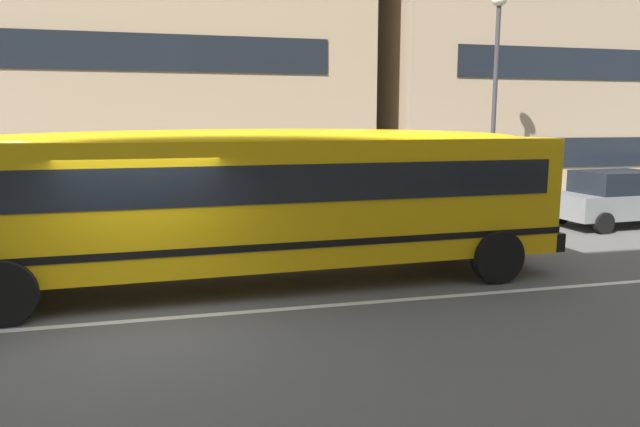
# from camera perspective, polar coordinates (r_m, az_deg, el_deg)

# --- Properties ---
(ground_plane) EXTENTS (400.00, 400.00, 0.00)m
(ground_plane) POSITION_cam_1_polar(r_m,az_deg,el_deg) (9.50, -17.06, -10.12)
(ground_plane) COLOR #54514F
(sidewalk_far) EXTENTS (120.00, 3.00, 0.01)m
(sidewalk_far) POSITION_cam_1_polar(r_m,az_deg,el_deg) (17.23, -15.61, -1.41)
(sidewalk_far) COLOR gray
(sidewalk_far) RESTS_ON ground_plane
(lane_centreline) EXTENTS (110.00, 0.16, 0.01)m
(lane_centreline) POSITION_cam_1_polar(r_m,az_deg,el_deg) (9.50, -17.06, -10.11)
(lane_centreline) COLOR silver
(lane_centreline) RESTS_ON ground_plane
(school_bus) EXTENTS (13.22, 3.18, 2.94)m
(school_bus) POSITION_cam_1_polar(r_m,az_deg,el_deg) (10.82, -6.87, 2.05)
(school_bus) COLOR yellow
(school_bus) RESTS_ON ground_plane
(parked_car_grey_end_of_row) EXTENTS (3.99, 2.05, 1.64)m
(parked_car_grey_end_of_row) POSITION_cam_1_polar(r_m,az_deg,el_deg) (18.95, 27.58, 1.39)
(parked_car_grey_end_of_row) COLOR gray
(parked_car_grey_end_of_row) RESTS_ON ground_plane
(street_lamp) EXTENTS (0.44, 0.44, 6.80)m
(street_lamp) POSITION_cam_1_polar(r_m,az_deg,el_deg) (18.87, 17.09, 12.57)
(street_lamp) COLOR #38383D
(street_lamp) RESTS_ON ground_plane
(apartment_block_far_centre) EXTENTS (21.48, 9.56, 16.50)m
(apartment_block_far_centre) POSITION_cam_1_polar(r_m,az_deg,el_deg) (30.03, 25.65, 18.26)
(apartment_block_far_centre) COLOR tan
(apartment_block_far_centre) RESTS_ON ground_plane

